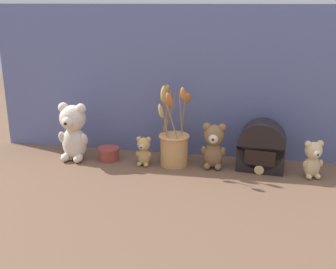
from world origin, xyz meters
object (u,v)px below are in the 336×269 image
at_px(teddy_bear_medium, 214,145).
at_px(vintage_radio, 262,148).
at_px(teddy_bear_small, 313,159).
at_px(teddy_bear_tiny, 144,151).
at_px(decorative_tin_tall, 109,154).
at_px(teddy_bear_large, 73,131).
at_px(flower_vase, 174,143).

height_order(teddy_bear_medium, vintage_radio, vintage_radio).
height_order(teddy_bear_medium, teddy_bear_small, teddy_bear_medium).
xyz_separation_m(teddy_bear_small, vintage_radio, (-0.19, 0.05, 0.01)).
bearing_deg(teddy_bear_medium, vintage_radio, 4.55).
height_order(teddy_bear_tiny, decorative_tin_tall, teddy_bear_tiny).
relative_size(teddy_bear_large, decorative_tin_tall, 2.66).
distance_m(vintage_radio, decorative_tin_tall, 0.63).
relative_size(flower_vase, vintage_radio, 1.65).
relative_size(teddy_bear_tiny, flower_vase, 0.37).
bearing_deg(decorative_tin_tall, teddy_bear_large, -170.91).
bearing_deg(teddy_bear_medium, flower_vase, 179.03).
xyz_separation_m(teddy_bear_large, teddy_bear_medium, (0.59, 0.01, -0.03)).
bearing_deg(decorative_tin_tall, vintage_radio, 0.50).
distance_m(teddy_bear_medium, vintage_radio, 0.19).
height_order(flower_vase, vintage_radio, flower_vase).
height_order(teddy_bear_medium, teddy_bear_tiny, teddy_bear_medium).
bearing_deg(flower_vase, vintage_radio, 1.99).
relative_size(teddy_bear_large, flower_vase, 0.74).
bearing_deg(flower_vase, teddy_bear_large, -177.82).
bearing_deg(teddy_bear_tiny, teddy_bear_small, -0.56).
bearing_deg(decorative_tin_tall, flower_vase, -1.36).
relative_size(teddy_bear_large, teddy_bear_small, 1.68).
xyz_separation_m(teddy_bear_small, teddy_bear_tiny, (-0.66, 0.01, -0.01)).
distance_m(teddy_bear_tiny, decorative_tin_tall, 0.17).
relative_size(teddy_bear_medium, vintage_radio, 0.93).
bearing_deg(teddy_bear_small, flower_vase, 176.25).
relative_size(teddy_bear_medium, teddy_bear_tiny, 1.52).
distance_m(teddy_bear_large, teddy_bear_tiny, 0.31).
distance_m(teddy_bear_large, teddy_bear_medium, 0.59).
height_order(teddy_bear_medium, flower_vase, flower_vase).
relative_size(teddy_bear_small, decorative_tin_tall, 1.59).
bearing_deg(teddy_bear_medium, teddy_bear_tiny, -174.70).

